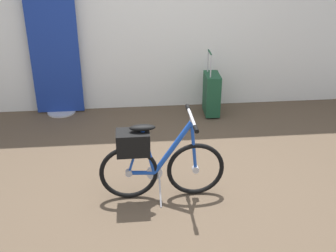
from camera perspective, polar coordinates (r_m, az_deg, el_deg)
ground_plane at (r=3.80m, az=1.27°, el=-9.45°), size 6.15×6.15×0.00m
back_wall at (r=5.35m, az=-1.54°, el=16.39°), size 6.15×0.10×2.68m
floor_banner_stand at (r=5.35m, az=-15.41°, el=10.33°), size 0.60×0.36×1.91m
folding_bike_foreground at (r=3.58m, az=-1.99°, el=-4.63°), size 1.10×0.53×0.78m
rolling_suitcase at (r=5.33m, az=6.01°, el=4.46°), size 0.19×0.37×0.83m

